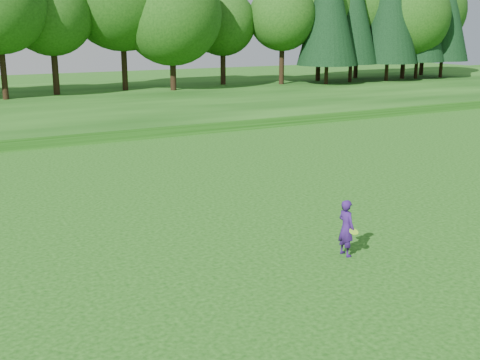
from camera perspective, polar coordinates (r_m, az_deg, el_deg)
ground at (r=15.67m, az=7.56°, el=-7.97°), size 140.00×140.00×0.00m
berm at (r=46.77m, az=-18.01°, el=6.72°), size 130.00×30.00×0.60m
walking_path at (r=33.31m, az=-13.23°, el=3.74°), size 130.00×1.60×0.04m
woman at (r=16.15m, az=10.04°, el=-4.49°), size 0.38×0.68×1.53m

